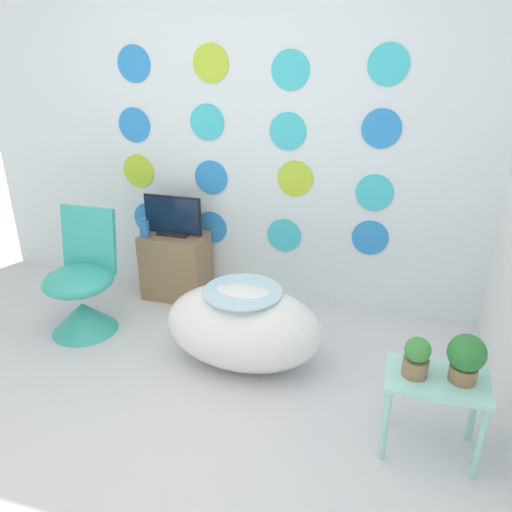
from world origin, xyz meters
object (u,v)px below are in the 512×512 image
vase (144,228)px  potted_plant_left (417,357)px  tv (173,218)px  potted_plant_right (466,357)px  chair (82,296)px  bathtub (243,326)px

vase → potted_plant_left: bearing=-28.4°
tv → potted_plant_left: 2.12m
vase → potted_plant_left: size_ratio=0.74×
tv → potted_plant_left: bearing=-33.2°
vase → potted_plant_right: (2.17, -1.04, -0.02)m
tv → potted_plant_left: tv is taller
chair → potted_plant_left: (2.17, -0.50, 0.26)m
chair → vase: size_ratio=5.77×
chair → potted_plant_left: chair is taller
chair → vase: 0.67m
chair → bathtub: bearing=-3.5°
bathtub → chair: chair is taller
chair → tv: chair is taller
potted_plant_left → potted_plant_right: size_ratio=0.83×
vase → bathtub: bearing=-32.8°
vase → potted_plant_left: (1.96, -1.06, -0.05)m
bathtub → potted_plant_right: (1.20, -0.42, 0.29)m
potted_plant_left → potted_plant_right: 0.21m
bathtub → tv: (-0.78, 0.73, 0.39)m
tv → potted_plant_right: (1.98, -1.14, -0.09)m
vase → potted_plant_right: bearing=-25.7°
bathtub → potted_plant_right: 1.30m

